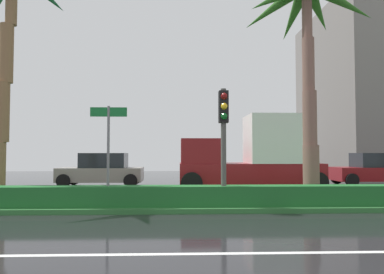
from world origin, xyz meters
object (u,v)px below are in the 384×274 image
box_truck_lead (251,157)px  palm_tree_mid_left (9,8)px  palm_tree_centre_left (307,19)px  street_name_sign (108,142)px  traffic_signal_median_right (224,125)px  car_in_traffic_third (375,170)px  car_in_traffic_second (102,170)px

box_truck_lead → palm_tree_mid_left: bearing=27.2°
palm_tree_mid_left → palm_tree_centre_left: size_ratio=1.04×
palm_tree_centre_left → street_name_sign: bearing=-169.2°
street_name_sign → box_truck_lead: (5.44, 5.61, -0.53)m
box_truck_lead → palm_tree_centre_left: bearing=104.4°
palm_tree_centre_left → traffic_signal_median_right: palm_tree_centre_left is taller
palm_tree_mid_left → traffic_signal_median_right: 8.06m
palm_tree_mid_left → box_truck_lead: palm_tree_mid_left is taller
palm_tree_mid_left → car_in_traffic_third: size_ratio=1.93×
box_truck_lead → car_in_traffic_third: 7.73m
palm_tree_mid_left → palm_tree_centre_left: (10.05, 0.22, -0.15)m
palm_tree_mid_left → car_in_traffic_third: (16.17, 7.21, -5.68)m
car_in_traffic_third → street_name_sign: bearing=33.0°
street_name_sign → box_truck_lead: box_truck_lead is taller
palm_tree_centre_left → box_truck_lead: 6.59m
traffic_signal_median_right → street_name_sign: (-3.46, 0.16, -0.50)m
car_in_traffic_third → palm_tree_centre_left: bearing=48.8°
palm_tree_centre_left → car_in_traffic_second: size_ratio=1.85×
palm_tree_centre_left → car_in_traffic_third: bearing=48.8°
palm_tree_mid_left → street_name_sign: bearing=-16.4°
traffic_signal_median_right → car_in_traffic_third: (9.23, 8.39, -1.75)m
car_in_traffic_second → palm_tree_mid_left: bearing=77.3°
car_in_traffic_second → box_truck_lead: box_truck_lead is taller
palm_tree_centre_left → street_name_sign: size_ratio=2.65×
car_in_traffic_second → car_in_traffic_third: 14.57m
box_truck_lead → car_in_traffic_third: bearing=-160.1°
street_name_sign → car_in_traffic_third: street_name_sign is taller
palm_tree_centre_left → street_name_sign: 7.93m
palm_tree_mid_left → traffic_signal_median_right: palm_tree_mid_left is taller
palm_tree_centre_left → car_in_traffic_third: size_ratio=1.85×
palm_tree_mid_left → box_truck_lead: size_ratio=1.30×
palm_tree_mid_left → car_in_traffic_third: 18.59m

